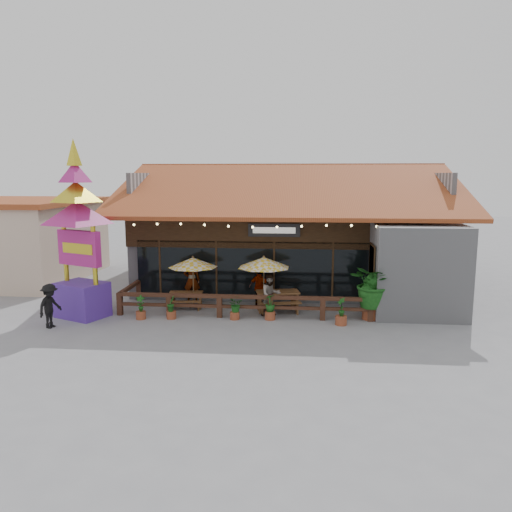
# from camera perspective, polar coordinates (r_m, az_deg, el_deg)

# --- Properties ---
(ground) EXTENTS (100.00, 100.00, 0.00)m
(ground) POSITION_cam_1_polar(r_m,az_deg,el_deg) (19.95, 3.20, -6.79)
(ground) COLOR gray
(ground) RESTS_ON ground
(restaurant_building) EXTENTS (15.50, 14.73, 6.09)m
(restaurant_building) POSITION_cam_1_polar(r_m,az_deg,el_deg) (25.99, 4.31, 1.93)
(restaurant_building) COLOR #A3A3A7
(restaurant_building) RESTS_ON ground
(patio_railing) EXTENTS (10.00, 2.60, 0.92)m
(patio_railing) POSITION_cam_1_polar(r_m,az_deg,el_deg) (19.73, -3.38, -5.13)
(patio_railing) COLOR #4E2C1B
(patio_railing) RESTS_ON ground
(neighbor_building) EXTENTS (8.40, 8.40, 4.22)m
(neighbor_building) POSITION_cam_1_polar(r_m,az_deg,el_deg) (29.80, -26.53, 1.78)
(neighbor_building) COLOR beige
(neighbor_building) RESTS_ON ground
(umbrella_left) EXTENTS (2.53, 2.53, 2.20)m
(umbrella_left) POSITION_cam_1_polar(r_m,az_deg,el_deg) (20.84, -7.23, -0.75)
(umbrella_left) COLOR brown
(umbrella_left) RESTS_ON ground
(umbrella_right) EXTENTS (2.86, 2.86, 2.30)m
(umbrella_right) POSITION_cam_1_polar(r_m,az_deg,el_deg) (20.16, 0.90, -0.77)
(umbrella_right) COLOR brown
(umbrella_right) RESTS_ON ground
(picnic_table_left) EXTENTS (1.51, 1.34, 0.67)m
(picnic_table_left) POSITION_cam_1_polar(r_m,az_deg,el_deg) (21.14, -8.01, -4.69)
(picnic_table_left) COLOR brown
(picnic_table_left) RESTS_ON ground
(picnic_table_right) EXTENTS (1.98, 1.79, 0.83)m
(picnic_table_right) POSITION_cam_1_polar(r_m,az_deg,el_deg) (20.44, 2.49, -4.77)
(picnic_table_right) COLOR brown
(picnic_table_right) RESTS_ON ground
(thai_sign_tower) EXTENTS (3.60, 3.60, 7.38)m
(thai_sign_tower) POSITION_cam_1_polar(r_m,az_deg,el_deg) (20.26, -19.73, 4.16)
(thai_sign_tower) COLOR #502A9A
(thai_sign_tower) RESTS_ON ground
(tropical_plant) EXTENTS (2.13, 2.24, 2.45)m
(tropical_plant) POSITION_cam_1_polar(r_m,az_deg,el_deg) (19.59, 13.11, -3.10)
(tropical_plant) COLOR brown
(tropical_plant) RESTS_ON ground
(diner_a) EXTENTS (0.77, 0.56, 1.94)m
(diner_a) POSITION_cam_1_polar(r_m,az_deg,el_deg) (21.89, -7.34, -2.79)
(diner_a) COLOR #3B2412
(diner_a) RESTS_ON ground
(diner_b) EXTENTS (1.02, 0.93, 1.70)m
(diner_b) POSITION_cam_1_polar(r_m,az_deg,el_deg) (19.69, 1.68, -4.45)
(diner_b) COLOR #3B2412
(diner_b) RESTS_ON ground
(diner_c) EXTENTS (1.00, 0.60, 1.59)m
(diner_c) POSITION_cam_1_polar(r_m,az_deg,el_deg) (21.26, 0.42, -3.56)
(diner_c) COLOR #3B2412
(diner_c) RESTS_ON ground
(pedestrian) EXTENTS (0.83, 1.16, 1.63)m
(pedestrian) POSITION_cam_1_polar(r_m,az_deg,el_deg) (19.65, -22.49, -5.29)
(pedestrian) COLOR black
(pedestrian) RESTS_ON ground
(planter_a) EXTENTS (0.38, 0.38, 0.94)m
(planter_a) POSITION_cam_1_polar(r_m,az_deg,el_deg) (19.84, -13.05, -5.94)
(planter_a) COLOR brown
(planter_a) RESTS_ON ground
(planter_b) EXTENTS (0.37, 0.40, 0.91)m
(planter_b) POSITION_cam_1_polar(r_m,az_deg,el_deg) (19.65, -9.67, -5.92)
(planter_b) COLOR brown
(planter_b) RESTS_ON ground
(planter_c) EXTENTS (0.71, 0.68, 0.90)m
(planter_c) POSITION_cam_1_polar(r_m,az_deg,el_deg) (19.28, -2.45, -5.80)
(planter_c) COLOR brown
(planter_c) RESTS_ON ground
(planter_d) EXTENTS (0.52, 0.52, 0.99)m
(planter_d) POSITION_cam_1_polar(r_m,az_deg,el_deg) (19.26, 1.62, -5.90)
(planter_d) COLOR brown
(planter_d) RESTS_ON ground
(planter_e) EXTENTS (0.43, 0.44, 1.05)m
(planter_e) POSITION_cam_1_polar(r_m,az_deg,el_deg) (18.86, 9.72, -6.47)
(planter_e) COLOR brown
(planter_e) RESTS_ON ground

